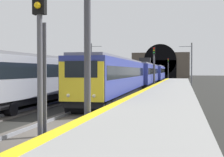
# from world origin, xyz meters

# --- Properties ---
(ground_plane) EXTENTS (320.00, 320.00, 0.00)m
(ground_plane) POSITION_xyz_m (0.00, 0.00, 0.00)
(ground_plane) COLOR black
(platform_right) EXTENTS (112.00, 4.47, 0.94)m
(platform_right) POSITION_xyz_m (0.00, -4.43, 0.47)
(platform_right) COLOR gray
(platform_right) RESTS_ON ground_plane
(platform_right_edge_strip) EXTENTS (112.00, 0.50, 0.01)m
(platform_right_edge_strip) POSITION_xyz_m (0.00, -2.44, 0.95)
(platform_right_edge_strip) COLOR yellow
(platform_right_edge_strip) RESTS_ON platform_right
(track_main_line) EXTENTS (160.00, 2.96, 0.21)m
(track_main_line) POSITION_xyz_m (0.00, 0.00, 0.04)
(track_main_line) COLOR #4C4742
(track_main_line) RESTS_ON ground_plane
(train_main_approaching) EXTENTS (61.35, 3.23, 4.62)m
(train_main_approaching) POSITION_xyz_m (34.56, -0.00, 2.14)
(train_main_approaching) COLOR navy
(train_main_approaching) RESTS_ON ground_plane
(train_adjacent_platform) EXTENTS (41.07, 3.25, 3.76)m
(train_adjacent_platform) POSITION_xyz_m (20.37, 4.81, 2.17)
(train_adjacent_platform) COLOR gray
(train_adjacent_platform) RESTS_ON ground_plane
(railway_signal_near) EXTENTS (0.39, 0.38, 5.05)m
(railway_signal_near) POSITION_xyz_m (-4.13, -1.73, 2.97)
(railway_signal_near) COLOR #4C4C54
(railway_signal_near) RESTS_ON ground_plane
(railway_signal_mid) EXTENTS (0.39, 0.38, 5.98)m
(railway_signal_mid) POSITION_xyz_m (30.86, -1.73, 3.57)
(railway_signal_mid) COLOR #4C4C54
(railway_signal_mid) RESTS_ON ground_plane
(railway_signal_far) EXTENTS (0.39, 0.38, 5.95)m
(railway_signal_far) POSITION_xyz_m (69.95, -1.73, 3.56)
(railway_signal_far) COLOR #38383D
(railway_signal_far) RESTS_ON ground_plane
(tunnel_portal) EXTENTS (2.15, 20.13, 11.94)m
(tunnel_portal) POSITION_xyz_m (97.06, 2.40, 4.54)
(tunnel_portal) COLOR #51473D
(tunnel_portal) RESTS_ON ground_plane
(catenary_mast_near) EXTENTS (0.22, 2.20, 7.97)m
(catenary_mast_near) POSITION_xyz_m (45.38, 11.84, 4.10)
(catenary_mast_near) COLOR #595B60
(catenary_mast_near) RESTS_ON ground_plane
(catenary_mast_far) EXTENTS (0.22, 2.15, 7.29)m
(catenary_mast_far) POSITION_xyz_m (40.66, -7.03, 3.75)
(catenary_mast_far) COLOR #595B60
(catenary_mast_far) RESTS_ON ground_plane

